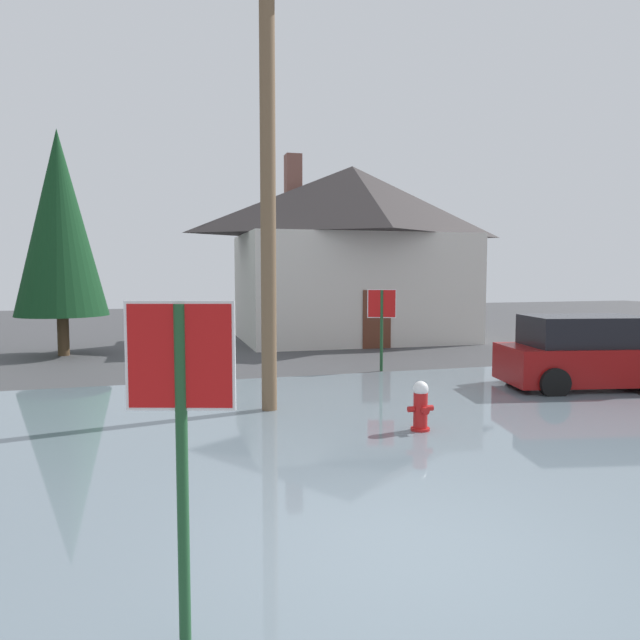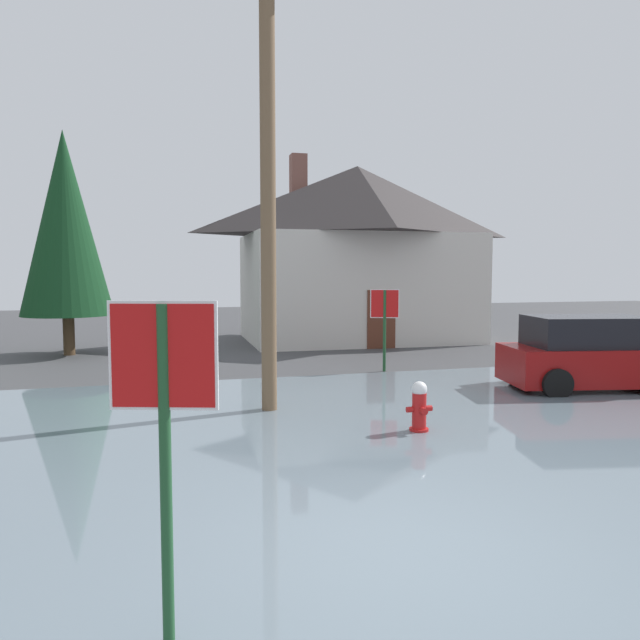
{
  "view_description": "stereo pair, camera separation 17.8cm",
  "coord_description": "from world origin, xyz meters",
  "px_view_note": "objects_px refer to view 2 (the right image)",
  "views": [
    {
      "loc": [
        -2.33,
        -4.93,
        2.61
      ],
      "look_at": [
        0.83,
        5.73,
        1.73
      ],
      "focal_mm": 33.98,
      "sensor_mm": 36.0,
      "label": 1
    },
    {
      "loc": [
        -2.16,
        -4.98,
        2.61
      ],
      "look_at": [
        0.83,
        5.73,
        1.73
      ],
      "focal_mm": 33.98,
      "sensor_mm": 36.0,
      "label": 2
    }
  ],
  "objects_px": {
    "utility_pole": "(268,174)",
    "stop_sign_far": "(385,313)",
    "parked_car": "(597,355)",
    "house": "(357,250)",
    "stop_sign_near": "(164,406)",
    "pine_tree_mid_left": "(65,224)",
    "fire_hydrant": "(419,408)"
  },
  "relations": [
    {
      "from": "utility_pole",
      "to": "stop_sign_far",
      "type": "relative_size",
      "value": 3.88
    },
    {
      "from": "utility_pole",
      "to": "parked_car",
      "type": "bearing_deg",
      "value": 1.32
    },
    {
      "from": "parked_car",
      "to": "stop_sign_far",
      "type": "bearing_deg",
      "value": 134.47
    },
    {
      "from": "house",
      "to": "parked_car",
      "type": "bearing_deg",
      "value": -80.38
    },
    {
      "from": "utility_pole",
      "to": "parked_car",
      "type": "xyz_separation_m",
      "value": [
        7.37,
        0.17,
        -3.59
      ]
    },
    {
      "from": "stop_sign_near",
      "to": "stop_sign_far",
      "type": "height_order",
      "value": "stop_sign_near"
    },
    {
      "from": "stop_sign_far",
      "to": "house",
      "type": "height_order",
      "value": "house"
    },
    {
      "from": "house",
      "to": "parked_car",
      "type": "relative_size",
      "value": 2.07
    },
    {
      "from": "utility_pole",
      "to": "stop_sign_near",
      "type": "bearing_deg",
      "value": -106.31
    },
    {
      "from": "stop_sign_near",
      "to": "utility_pole",
      "type": "bearing_deg",
      "value": 73.69
    },
    {
      "from": "utility_pole",
      "to": "pine_tree_mid_left",
      "type": "height_order",
      "value": "utility_pole"
    },
    {
      "from": "fire_hydrant",
      "to": "parked_car",
      "type": "bearing_deg",
      "value": 23.36
    },
    {
      "from": "utility_pole",
      "to": "pine_tree_mid_left",
      "type": "bearing_deg",
      "value": 116.01
    },
    {
      "from": "fire_hydrant",
      "to": "house",
      "type": "xyz_separation_m",
      "value": [
        3.49,
        13.18,
        3.0
      ]
    },
    {
      "from": "fire_hydrant",
      "to": "house",
      "type": "height_order",
      "value": "house"
    },
    {
      "from": "pine_tree_mid_left",
      "to": "fire_hydrant",
      "type": "bearing_deg",
      "value": -60.14
    },
    {
      "from": "fire_hydrant",
      "to": "house",
      "type": "relative_size",
      "value": 0.09
    },
    {
      "from": "utility_pole",
      "to": "stop_sign_far",
      "type": "bearing_deg",
      "value": 45.11
    },
    {
      "from": "utility_pole",
      "to": "pine_tree_mid_left",
      "type": "distance_m",
      "value": 10.48
    },
    {
      "from": "stop_sign_near",
      "to": "stop_sign_far",
      "type": "bearing_deg",
      "value": 61.45
    },
    {
      "from": "fire_hydrant",
      "to": "parked_car",
      "type": "xyz_separation_m",
      "value": [
        5.33,
        2.3,
        0.36
      ]
    },
    {
      "from": "stop_sign_far",
      "to": "fire_hydrant",
      "type": "bearing_deg",
      "value": -106.48
    },
    {
      "from": "fire_hydrant",
      "to": "stop_sign_far",
      "type": "height_order",
      "value": "stop_sign_far"
    },
    {
      "from": "stop_sign_near",
      "to": "house",
      "type": "distance_m",
      "value": 19.49
    },
    {
      "from": "stop_sign_far",
      "to": "parked_car",
      "type": "distance_m",
      "value": 5.16
    },
    {
      "from": "utility_pole",
      "to": "house",
      "type": "height_order",
      "value": "utility_pole"
    },
    {
      "from": "house",
      "to": "stop_sign_far",
      "type": "bearing_deg",
      "value": -103.44
    },
    {
      "from": "stop_sign_near",
      "to": "utility_pole",
      "type": "xyz_separation_m",
      "value": [
        2.0,
        6.85,
        2.63
      ]
    },
    {
      "from": "fire_hydrant",
      "to": "utility_pole",
      "type": "bearing_deg",
      "value": 133.67
    },
    {
      "from": "fire_hydrant",
      "to": "pine_tree_mid_left",
      "type": "bearing_deg",
      "value": 119.86
    },
    {
      "from": "stop_sign_near",
      "to": "pine_tree_mid_left",
      "type": "bearing_deg",
      "value": 99.05
    },
    {
      "from": "stop_sign_far",
      "to": "house",
      "type": "relative_size",
      "value": 0.24
    }
  ]
}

